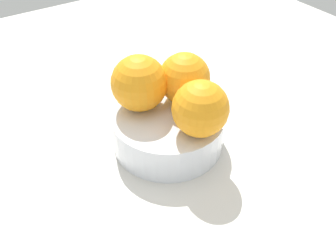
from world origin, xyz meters
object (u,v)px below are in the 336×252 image
object	(u,v)px
orange_in_bowl_1	(139,83)
orange_in_bowl_2	(184,78)
orange_in_bowl_0	(200,109)
fruit_bowl	(168,130)

from	to	relation	value
orange_in_bowl_1	orange_in_bowl_2	distance (cm)	5.98
orange_in_bowl_0	orange_in_bowl_2	distance (cm)	6.69
orange_in_bowl_0	orange_in_bowl_2	world-z (taller)	same
orange_in_bowl_0	orange_in_bowl_1	distance (cm)	8.97
orange_in_bowl_2	orange_in_bowl_0	bearing A→B (deg)	-109.25
fruit_bowl	orange_in_bowl_1	xyz separation A→B (cm)	(-2.07, 3.49, 6.26)
fruit_bowl	orange_in_bowl_2	size ratio (longest dim) A/B	2.18
orange_in_bowl_1	fruit_bowl	bearing A→B (deg)	-59.31
fruit_bowl	orange_in_bowl_1	bearing A→B (deg)	120.69
orange_in_bowl_2	orange_in_bowl_1	bearing A→B (deg)	160.92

